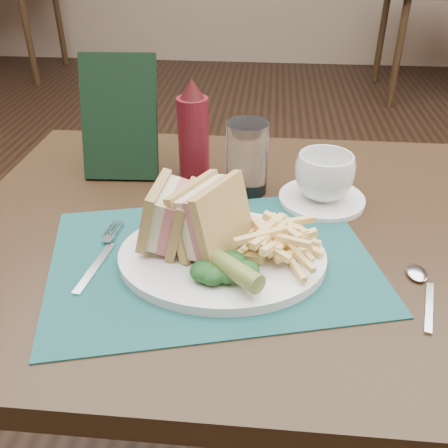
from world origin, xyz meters
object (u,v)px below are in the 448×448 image
Objects in this scene: table_bg_right at (445,43)px; saucer at (321,199)px; plate at (222,257)px; placemat at (212,259)px; ketchup_bottle at (193,128)px; drinking_glass at (247,158)px; check_presenter at (120,118)px; sandwich_half_a at (154,213)px; sandwich_half_b at (199,213)px; coffee_cup at (324,176)px; table_main at (230,380)px.

saucer reaches higher than table_bg_right.
table_bg_right is at bearing 66.20° from plate.
placemat is 0.30m from ketchup_bottle.
drinking_glass is at bearing -30.37° from ketchup_bottle.
drinking_glass reaches higher than table_bg_right.
check_presenter is (-0.14, -0.01, 0.02)m from ketchup_bottle.
ketchup_bottle is 0.14m from check_presenter.
saucer is 0.66× the size of check_presenter.
saucer is at bearing 48.75° from plate.
sandwich_half_b is at bearing 3.46° from sandwich_half_a.
coffee_cup reaches higher than plate.
placemat is at bearing 159.92° from plate.
ketchup_bottle is at bearing 103.69° from plate.
ketchup_bottle reaches higher than table_main.
sandwich_half_a is 0.07m from sandwich_half_b.
ketchup_bottle reaches higher than table_bg_right.
drinking_glass is (-1.27, -3.05, 0.44)m from table_bg_right.
table_main is at bearing -64.29° from ketchup_bottle.
table_main is at bearing -97.99° from drinking_glass.
table_bg_right is 3.94× the size of check_presenter.
placemat is 1.55× the size of plate.
plate reaches higher than placemat.
table_main is at bearing 78.10° from placemat.
table_main is 3.00× the size of plate.
ketchup_bottle is at bearing 159.18° from saucer.
plate is 0.23m from drinking_glass.
sandwich_half_a is 0.24m from drinking_glass.
coffee_cup is (0.19, 0.18, -0.02)m from sandwich_half_b.
placemat is 0.11m from sandwich_half_a.
ketchup_bottle is (-0.05, 0.27, 0.02)m from sandwich_half_b.
coffee_cup is at bearing 30.65° from table_main.
ketchup_bottle reaches higher than plate.
ketchup_bottle is at bearing 103.26° from placemat.
placemat is 0.02m from plate.
ketchup_bottle is (-0.07, 0.28, 0.09)m from placemat.
drinking_glass is (0.12, 0.21, -0.00)m from sandwich_half_a.
ketchup_bottle is at bearing -0.53° from check_presenter.
plate is 0.25m from saucer.
sandwich_half_a reaches higher than placemat.
check_presenter is at bearing 117.87° from sandwich_half_a.
sandwich_half_b is 0.27m from ketchup_bottle.
drinking_glass is at bearing 102.85° from sandwich_half_b.
table_main is 0.51m from ketchup_bottle.
check_presenter is (-0.18, 0.26, 0.04)m from sandwich_half_b.
table_bg_right is 6.00× the size of saucer.
drinking_glass is (0.02, 0.22, 0.06)m from plate.
table_main is 8.88× the size of coffee_cup.
saucer is (0.19, 0.18, -0.07)m from sandwich_half_b.
table_main is at bearing 42.85° from sandwich_half_a.
plate is 2.00× the size of saucer.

